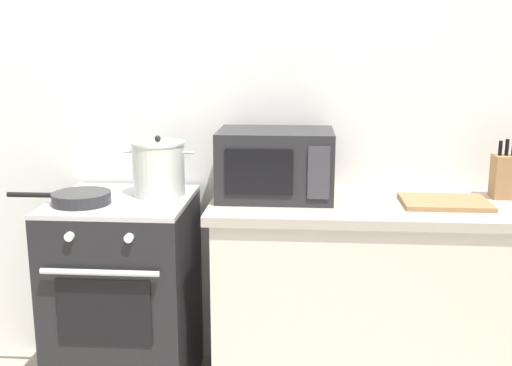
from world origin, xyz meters
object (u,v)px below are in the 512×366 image
Objects in this scene: cutting_board at (445,202)px; microwave at (276,164)px; stove at (126,296)px; frying_pan at (80,198)px; knife_block at (508,176)px; stock_pot at (159,169)px.

microwave is at bearing 173.84° from cutting_board.
frying_pan reaches higher than stove.
cutting_board is at bearing -6.16° from microwave.
frying_pan is 1.55m from cutting_board.
knife_block is at bearing 4.76° from stove.
stock_pot is at bearing 26.20° from stove.
cutting_board is 1.31× the size of knife_block.
microwave reaches higher than stove.
microwave is at bearing -176.52° from knife_block.
microwave reaches higher than frying_pan.
microwave reaches higher than knife_block.
knife_block is at bearing 7.51° from frying_pan.
stove is at bearing -179.95° from cutting_board.
stock_pot is 1.54m from knife_block.
stove is 2.86× the size of stock_pot.
cutting_board is (1.24, -0.08, -0.11)m from stock_pot.
stove is 2.56× the size of cutting_board.
microwave reaches higher than cutting_board.
microwave is (0.52, 0.00, 0.03)m from stock_pot.
stock_pot reaches higher than frying_pan.
stock_pot reaches higher than cutting_board.
stove is 0.91m from microwave.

